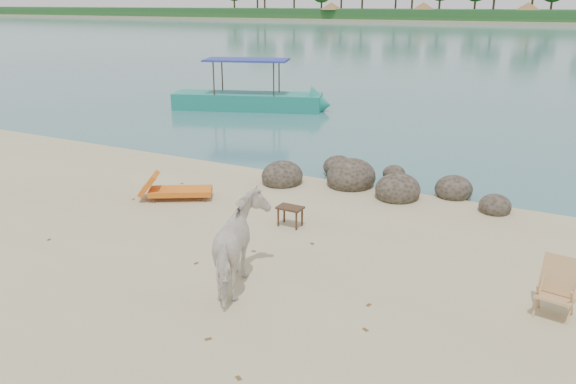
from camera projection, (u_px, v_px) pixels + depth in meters
name	position (u px, v px, depth m)	size (l,w,h in m)	color
water	(557.00, 35.00, 85.42)	(400.00, 400.00, 0.00)	#376E6E
far_shore	(576.00, 20.00, 152.41)	(420.00, 90.00, 1.40)	tan
far_scenery	(573.00, 10.00, 123.50)	(420.00, 18.00, 9.50)	#1E4C1E
boulders	(366.00, 182.00, 14.64)	(6.31, 2.84, 0.96)	black
cow	(242.00, 247.00, 9.34)	(0.84, 1.83, 1.55)	white
side_table	(290.00, 218.00, 12.12)	(0.55, 0.35, 0.44)	#352015
lounge_chair	(180.00, 189.00, 13.80)	(1.90, 0.67, 0.57)	orange
deck_chair	(556.00, 292.00, 8.57)	(0.57, 0.62, 0.89)	tan
boat_near	(247.00, 68.00, 25.30)	(7.59, 1.71, 3.68)	#1A7F6E
dead_leaves	(212.00, 276.00, 10.02)	(7.65, 7.29, 0.00)	brown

